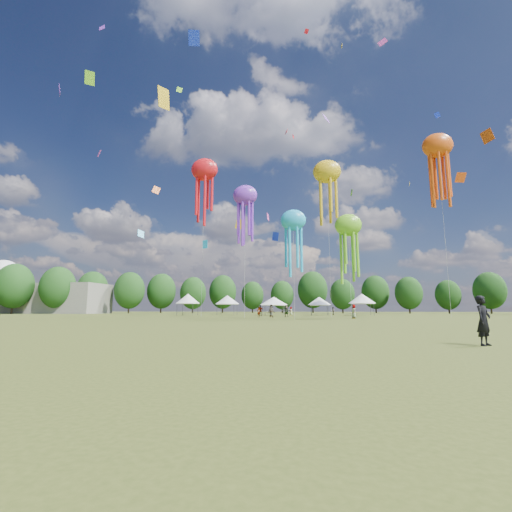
# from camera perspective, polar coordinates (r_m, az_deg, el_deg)

# --- Properties ---
(ground) EXTENTS (300.00, 300.00, 0.00)m
(ground) POSITION_cam_1_polar(r_m,az_deg,el_deg) (16.60, -0.95, -12.78)
(ground) COLOR #384416
(ground) RESTS_ON ground
(observer_main) EXTENTS (0.72, 0.70, 1.66)m
(observer_main) POSITION_cam_1_polar(r_m,az_deg,el_deg) (14.18, 32.99, -8.76)
(observer_main) COLOR black
(observer_main) RESTS_ON ground
(spectator_near) EXTENTS (1.14, 1.07, 1.87)m
(spectator_near) POSITION_cam_1_polar(r_m,az_deg,el_deg) (52.26, 2.48, -8.90)
(spectator_near) COLOR gray
(spectator_near) RESTS_ON ground
(spectators_far) EXTENTS (15.07, 28.02, 1.88)m
(spectators_far) POSITION_cam_1_polar(r_m,az_deg,el_deg) (60.14, 6.02, -8.88)
(spectators_far) COLOR gray
(spectators_far) RESTS_ON ground
(festival_tents) EXTENTS (38.62, 11.62, 4.22)m
(festival_tents) POSITION_cam_1_polar(r_m,az_deg,el_deg) (70.67, 2.68, -7.12)
(festival_tents) COLOR #47474C
(festival_tents) RESTS_ON ground
(show_kites) EXTENTS (42.60, 16.69, 29.13)m
(show_kites) POSITION_cam_1_polar(r_m,az_deg,el_deg) (56.17, 9.75, 10.61)
(show_kites) COLOR purple
(show_kites) RESTS_ON ground
(small_kites) EXTENTS (75.33, 52.83, 46.50)m
(small_kites) POSITION_cam_1_polar(r_m,az_deg,el_deg) (63.45, 2.58, 17.07)
(small_kites) COLOR purple
(small_kites) RESTS_ON ground
(treeline) EXTENTS (201.57, 95.24, 13.43)m
(treeline) POSITION_cam_1_polar(r_m,az_deg,el_deg) (79.31, 3.32, -4.74)
(treeline) COLOR #38281C
(treeline) RESTS_ON ground
(hangar) EXTENTS (40.00, 12.00, 8.00)m
(hangar) POSITION_cam_1_polar(r_m,az_deg,el_deg) (115.64, -32.37, -5.90)
(hangar) COLOR gray
(hangar) RESTS_ON ground
(radome) EXTENTS (9.00, 9.00, 16.00)m
(radome) POSITION_cam_1_polar(r_m,az_deg,el_deg) (131.08, -35.82, -3.14)
(radome) COLOR white
(radome) RESTS_ON ground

